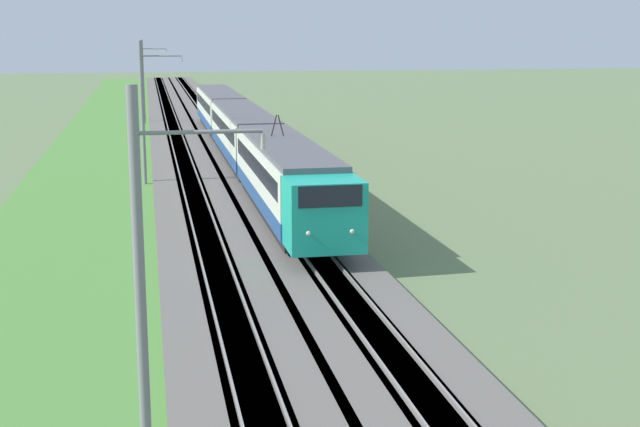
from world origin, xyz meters
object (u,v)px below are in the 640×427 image
object	(u,v)px
catenary_mast_near	(143,293)
catenary_mast_mid	(144,112)
catenary_mast_far	(144,81)
passenger_train	(243,132)

from	to	relation	value
catenary_mast_near	catenary_mast_mid	distance (m)	37.45
catenary_mast_far	passenger_train	bearing A→B (deg)	-167.65
passenger_train	catenary_mast_far	bearing A→B (deg)	-167.65
catenary_mast_mid	passenger_train	bearing A→B (deg)	-43.81
passenger_train	catenary_mast_mid	size ratio (longest dim) A/B	6.82
catenary_mast_mid	catenary_mast_far	xyz separation A→B (m)	(37.45, -0.00, -0.14)
passenger_train	catenary_mast_mid	xyz separation A→B (m)	(-6.96, 6.68, 2.11)
passenger_train	catenary_mast_far	size ratio (longest dim) A/B	7.05
catenary_mast_far	catenary_mast_near	bearing A→B (deg)	-180.00
catenary_mast_near	catenary_mast_mid	size ratio (longest dim) A/B	0.95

